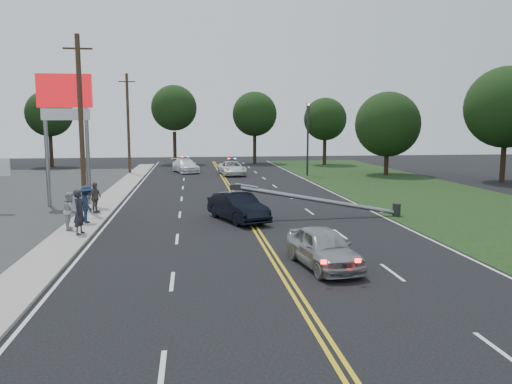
{
  "coord_description": "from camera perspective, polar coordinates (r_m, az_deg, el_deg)",
  "views": [
    {
      "loc": [
        -3.04,
        -17.69,
        5.01
      ],
      "look_at": [
        0.12,
        6.4,
        1.7
      ],
      "focal_mm": 35.0,
      "sensor_mm": 36.0,
      "label": 1
    }
  ],
  "objects": [
    {
      "name": "ground",
      "position": [
        18.64,
        2.22,
        -7.84
      ],
      "size": [
        120.0,
        120.0,
        0.0
      ],
      "primitive_type": "plane",
      "color": "black",
      "rests_on": "ground"
    },
    {
      "name": "crashed_sedan",
      "position": [
        25.96,
        -2.09,
        -1.72
      ],
      "size": [
        3.1,
        4.75,
        1.48
      ],
      "primitive_type": "imported",
      "rotation": [
        0.0,
        0.0,
        0.38
      ],
      "color": "black",
      "rests_on": "ground"
    },
    {
      "name": "pylon_sign",
      "position": [
        32.57,
        -20.98,
        8.99
      ],
      "size": [
        3.2,
        0.35,
        8.0
      ],
      "color": "gray",
      "rests_on": "ground"
    },
    {
      "name": "fallen_streetlight",
      "position": [
        27.0,
        8.15,
        -1.04
      ],
      "size": [
        9.36,
        0.44,
        1.91
      ],
      "color": "#2D2D30",
      "rests_on": "ground"
    },
    {
      "name": "tree_13",
      "position": [
        48.38,
        26.73,
        8.64
      ],
      "size": [
        6.98,
        6.98,
        9.94
      ],
      "color": "black",
      "rests_on": "ground"
    },
    {
      "name": "bystander_c",
      "position": [
        26.26,
        -18.78,
        -1.32
      ],
      "size": [
        1.14,
        1.39,
        1.88
      ],
      "primitive_type": "imported",
      "rotation": [
        0.0,
        0.0,
        2.01
      ],
      "color": "#1A2743",
      "rests_on": "sidewalk"
    },
    {
      "name": "tree_6",
      "position": [
        64.1,
        -9.36,
        9.45
      ],
      "size": [
        5.69,
        5.69,
        9.88
      ],
      "color": "black",
      "rests_on": "ground"
    },
    {
      "name": "emergency_a",
      "position": [
        49.39,
        -2.77,
        2.72
      ],
      "size": [
        2.69,
        5.08,
        1.36
      ],
      "primitive_type": "imported",
      "rotation": [
        0.0,
        0.0,
        0.09
      ],
      "color": "white",
      "rests_on": "ground"
    },
    {
      "name": "grass_verge",
      "position": [
        32.64,
        23.1,
        -1.69
      ],
      "size": [
        12.0,
        80.0,
        0.01
      ],
      "primitive_type": "cube",
      "color": "black",
      "rests_on": "ground"
    },
    {
      "name": "utility_pole_far",
      "position": [
        52.06,
        -14.4,
        7.6
      ],
      "size": [
        1.6,
        0.28,
        10.0
      ],
      "color": "#382619",
      "rests_on": "ground"
    },
    {
      "name": "tree_8",
      "position": [
        62.69,
        7.91,
        8.24
      ],
      "size": [
        5.25,
        5.25,
        8.26
      ],
      "color": "black",
      "rests_on": "ground"
    },
    {
      "name": "centerline_yellow",
      "position": [
        28.3,
        -1.19,
        -2.42
      ],
      "size": [
        0.36,
        80.0,
        0.0
      ],
      "primitive_type": "cube",
      "color": "gold",
      "rests_on": "ground"
    },
    {
      "name": "bystander_a",
      "position": [
        23.59,
        -19.52,
        -2.16
      ],
      "size": [
        0.64,
        0.83,
        2.02
      ],
      "primitive_type": "imported",
      "rotation": [
        0.0,
        0.0,
        1.33
      ],
      "color": "#25242B",
      "rests_on": "sidewalk"
    },
    {
      "name": "bystander_b",
      "position": [
        24.91,
        -20.43,
        -2.0
      ],
      "size": [
        0.82,
        0.96,
        1.76
      ],
      "primitive_type": "imported",
      "rotation": [
        0.0,
        0.0,
        1.76
      ],
      "color": "#B3B3B8",
      "rests_on": "sidewalk"
    },
    {
      "name": "tree_7",
      "position": [
        64.27,
        -0.16,
        8.89
      ],
      "size": [
        5.66,
        5.66,
        9.13
      ],
      "color": "black",
      "rests_on": "ground"
    },
    {
      "name": "emergency_b",
      "position": [
        52.66,
        -8.09,
        3.0
      ],
      "size": [
        3.32,
        5.31,
        1.43
      ],
      "primitive_type": "imported",
      "rotation": [
        0.0,
        0.0,
        0.29
      ],
      "color": "white",
      "rests_on": "ground"
    },
    {
      "name": "bystander_d",
      "position": [
        29.02,
        -17.93,
        -0.61
      ],
      "size": [
        0.82,
        1.09,
        1.72
      ],
      "primitive_type": "imported",
      "rotation": [
        0.0,
        0.0,
        1.11
      ],
      "color": "#60514D",
      "rests_on": "sidewalk"
    },
    {
      "name": "waiting_sedan",
      "position": [
        17.84,
        7.68,
        -6.3
      ],
      "size": [
        2.23,
        4.28,
        1.39
      ],
      "primitive_type": "imported",
      "rotation": [
        0.0,
        0.0,
        0.15
      ],
      "color": "#95989C",
      "rests_on": "ground"
    },
    {
      "name": "sidewalk",
      "position": [
        28.64,
        -18.16,
        -2.59
      ],
      "size": [
        1.8,
        70.0,
        0.12
      ],
      "primitive_type": "cube",
      "color": "#9C978D",
      "rests_on": "ground"
    },
    {
      "name": "traffic_signal",
      "position": [
        49.02,
        5.95,
        6.78
      ],
      "size": [
        0.28,
        0.41,
        7.05
      ],
      "color": "#2D2D30",
      "rests_on": "ground"
    },
    {
      "name": "tree_5",
      "position": [
        63.51,
        -22.57,
        8.28
      ],
      "size": [
        5.36,
        5.36,
        8.94
      ],
      "color": "black",
      "rests_on": "ground"
    },
    {
      "name": "tree_9",
      "position": [
        51.17,
        14.81,
        7.48
      ],
      "size": [
        6.37,
        6.37,
        8.19
      ],
      "color": "black",
      "rests_on": "ground"
    },
    {
      "name": "utility_pole_mid",
      "position": [
        30.32,
        -19.36,
        7.46
      ],
      "size": [
        1.6,
        0.28,
        10.0
      ],
      "color": "#382619",
      "rests_on": "ground"
    }
  ]
}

